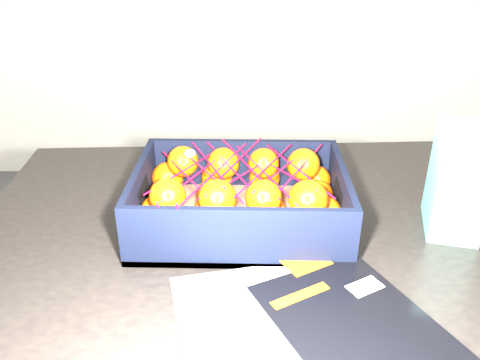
{
  "coord_description": "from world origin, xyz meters",
  "views": [
    {
      "loc": [
        0.1,
        -0.82,
        1.27
      ],
      "look_at": [
        0.08,
        -0.02,
        0.86
      ],
      "focal_mm": 37.19,
      "sensor_mm": 36.0,
      "label": 1
    }
  ],
  "objects_px": {
    "table": "(280,264)",
    "magazine_stack": "(307,327)",
    "produce_crate": "(240,207)",
    "retail_carton": "(458,180)"
  },
  "relations": [
    {
      "from": "table",
      "to": "magazine_stack",
      "type": "height_order",
      "value": "magazine_stack"
    },
    {
      "from": "table",
      "to": "magazine_stack",
      "type": "xyz_separation_m",
      "value": [
        0.02,
        -0.29,
        0.11
      ]
    },
    {
      "from": "table",
      "to": "magazine_stack",
      "type": "relative_size",
      "value": 2.84
    },
    {
      "from": "table",
      "to": "produce_crate",
      "type": "height_order",
      "value": "produce_crate"
    },
    {
      "from": "produce_crate",
      "to": "retail_carton",
      "type": "xyz_separation_m",
      "value": [
        0.41,
        -0.0,
        0.07
      ]
    },
    {
      "from": "magazine_stack",
      "to": "retail_carton",
      "type": "relative_size",
      "value": 2.16
    },
    {
      "from": "magazine_stack",
      "to": "produce_crate",
      "type": "relative_size",
      "value": 1.1
    },
    {
      "from": "retail_carton",
      "to": "magazine_stack",
      "type": "bearing_deg",
      "value": -123.52
    },
    {
      "from": "retail_carton",
      "to": "produce_crate",
      "type": "bearing_deg",
      "value": -167.84
    },
    {
      "from": "table",
      "to": "retail_carton",
      "type": "relative_size",
      "value": 6.14
    }
  ]
}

